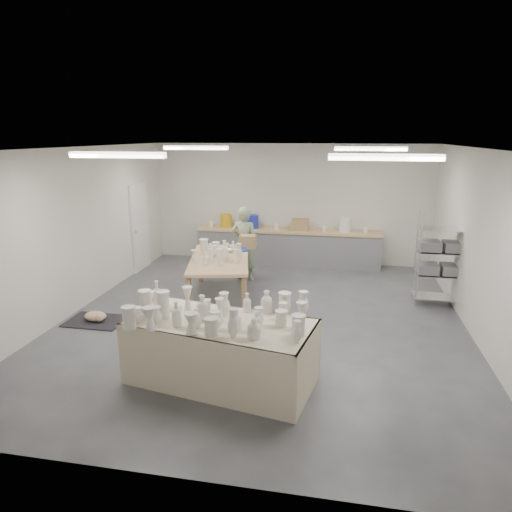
% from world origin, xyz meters
% --- Properties ---
extents(room, '(8.00, 8.02, 3.00)m').
position_xyz_m(room, '(-0.11, 0.08, 2.06)').
color(room, '#424449').
rests_on(room, ground).
extents(back_counter, '(4.60, 0.60, 1.24)m').
position_xyz_m(back_counter, '(-0.01, 3.68, 0.49)').
color(back_counter, tan).
rests_on(back_counter, ground).
extents(wire_shelf, '(0.88, 0.48, 1.80)m').
position_xyz_m(wire_shelf, '(3.20, 1.40, 0.92)').
color(wire_shelf, silver).
rests_on(wire_shelf, ground).
extents(drying_table, '(2.60, 1.59, 1.23)m').
position_xyz_m(drying_table, '(-0.20, -2.17, 0.47)').
color(drying_table, olive).
rests_on(drying_table, ground).
extents(work_table, '(1.56, 2.43, 1.22)m').
position_xyz_m(work_table, '(-1.00, 1.04, 0.84)').
color(work_table, tan).
rests_on(work_table, ground).
extents(rug, '(1.00, 0.70, 0.02)m').
position_xyz_m(rug, '(-2.90, -0.64, 0.01)').
color(rug, black).
rests_on(rug, ground).
extents(cat, '(0.43, 0.33, 0.17)m').
position_xyz_m(cat, '(-2.88, -0.65, 0.11)').
color(cat, white).
rests_on(cat, rug).
extents(potter, '(0.65, 0.46, 1.68)m').
position_xyz_m(potter, '(-0.81, 2.23, 0.84)').
color(potter, gray).
rests_on(potter, ground).
extents(red_stool, '(0.35, 0.35, 0.31)m').
position_xyz_m(red_stool, '(-0.81, 2.50, 0.28)').
color(red_stool, red).
rests_on(red_stool, ground).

